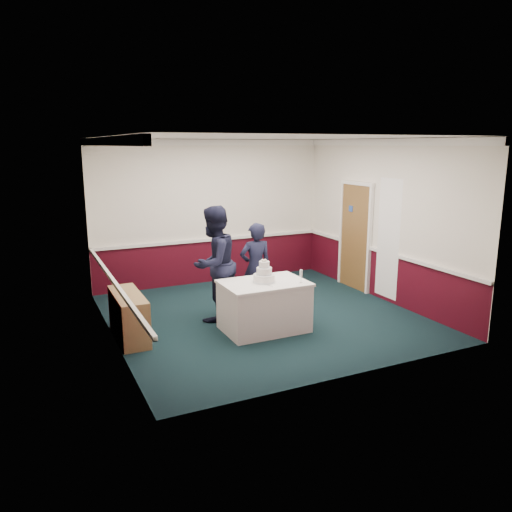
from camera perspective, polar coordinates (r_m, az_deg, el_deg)
name	(u,v)px	position (r m, az deg, el deg)	size (l,w,h in m)	color
ground	(263,316)	(8.65, 0.84, -6.88)	(5.00, 5.00, 0.00)	black
room_shell	(252,198)	(8.78, -0.42, 6.60)	(5.00, 5.00, 3.00)	white
sideboard	(129,316)	(7.83, -14.32, -6.67)	(0.41, 1.20, 0.70)	#9A784A
cake_table	(264,306)	(7.91, 0.93, -5.69)	(1.32, 0.92, 0.79)	white
wedding_cake	(264,275)	(7.77, 0.94, -2.19)	(0.35, 0.35, 0.36)	white
cake_knife	(268,285)	(7.61, 1.40, -3.35)	(0.01, 0.22, 0.01)	silver
champagne_flute	(301,274)	(7.75, 5.18, -2.06)	(0.05, 0.05, 0.21)	silver
person_man	(214,264)	(8.28, -4.83, -0.88)	(0.93, 0.73, 1.92)	black
person_woman	(256,268)	(8.67, -0.05, -1.35)	(0.58, 0.38, 1.58)	black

